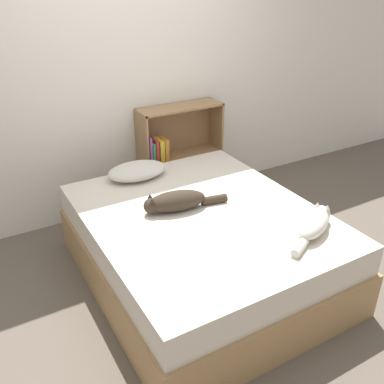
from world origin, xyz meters
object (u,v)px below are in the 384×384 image
Objects in this scene: cat_light at (314,223)px; bookshelf at (176,153)px; bed at (202,246)px; cat_dark at (176,201)px; pillow at (137,171)px.

cat_light is 0.53× the size of bookshelf.
bed is 3.73× the size of cat_light.
bookshelf is at bearing 70.35° from bed.
bed is at bearing 148.82° from cat_dark.
pillow reaches higher than bed.
bookshelf is (-0.07, 1.79, -0.13)m from cat_light.
cat_dark is (-0.14, 0.13, 0.36)m from bed.
pillow is at bearing -77.50° from cat_dark.
pillow is (-0.16, 0.76, 0.35)m from bed.
bookshelf is (0.43, 1.21, 0.22)m from bed.
cat_dark reaches higher than cat_light.
cat_light is at bearing -48.70° from bed.
bed is at bearing 103.66° from cat_light.
pillow is at bearing 88.97° from cat_light.
bookshelf is at bearing 64.71° from cat_light.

